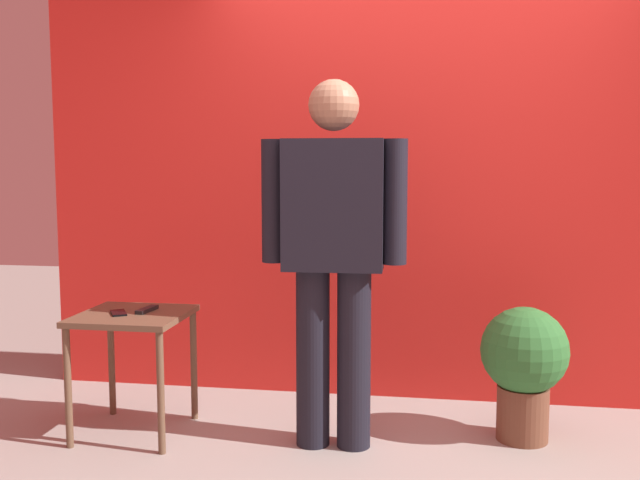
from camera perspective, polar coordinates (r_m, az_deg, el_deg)
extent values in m
cube|color=red|center=(4.23, 8.31, 6.42)|extent=(4.61, 0.12, 2.86)
cylinder|color=black|center=(3.56, -0.58, -9.45)|extent=(0.17, 0.17, 0.89)
cylinder|color=black|center=(3.54, 2.75, -9.55)|extent=(0.17, 0.17, 0.89)
cube|color=black|center=(3.42, 1.10, 2.86)|extent=(0.49, 0.26, 0.63)
cube|color=#2D4784|center=(3.55, 1.32, 3.48)|extent=(0.14, 0.02, 0.53)
cube|color=silver|center=(3.55, 1.33, 3.18)|extent=(0.05, 0.01, 0.48)
cylinder|color=black|center=(3.47, -3.76, 3.15)|extent=(0.12, 0.12, 0.60)
cylinder|color=black|center=(3.40, 6.05, 3.07)|extent=(0.12, 0.12, 0.60)
sphere|color=#A87A5B|center=(3.43, 1.12, 10.81)|extent=(0.25, 0.25, 0.25)
cube|color=brown|center=(3.79, -14.87, -5.93)|extent=(0.54, 0.54, 0.03)
cylinder|color=brown|center=(3.77, -19.65, -11.17)|extent=(0.04, 0.04, 0.61)
cylinder|color=brown|center=(3.57, -12.72, -11.93)|extent=(0.04, 0.04, 0.61)
cylinder|color=brown|center=(4.18, -16.46, -9.36)|extent=(0.04, 0.04, 0.61)
cylinder|color=brown|center=(4.00, -10.14, -9.89)|extent=(0.04, 0.04, 0.61)
cube|color=black|center=(3.79, -15.94, -5.67)|extent=(0.13, 0.16, 0.01)
cube|color=black|center=(3.81, -13.78, -5.47)|extent=(0.06, 0.17, 0.02)
cylinder|color=brown|center=(3.85, 16.01, -13.26)|extent=(0.26, 0.26, 0.28)
sphere|color=#2D7233|center=(3.75, 16.16, -8.54)|extent=(0.44, 0.44, 0.44)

